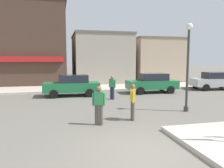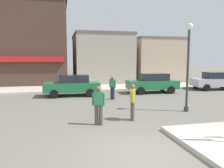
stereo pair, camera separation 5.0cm
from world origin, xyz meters
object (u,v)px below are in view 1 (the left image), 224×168
(lamp_post, at_px, (188,54))
(parked_car_nearest, at_px, (72,85))
(parked_car_second, at_px, (152,83))
(pedestrian_crossing_near, at_px, (112,87))
(pedestrian_crossing_far, at_px, (133,101))
(parked_car_third, at_px, (215,81))
(pedestrian_kerb_side, at_px, (99,104))

(lamp_post, xyz_separation_m, parked_car_nearest, (-5.48, 6.26, -2.15))
(parked_car_second, distance_m, pedestrian_crossing_near, 4.39)
(lamp_post, bearing_deg, parked_car_nearest, 131.18)
(parked_car_nearest, height_order, pedestrian_crossing_near, pedestrian_crossing_near)
(pedestrian_crossing_near, height_order, pedestrian_crossing_far, same)
(lamp_post, height_order, pedestrian_crossing_far, lamp_post)
(parked_car_second, xyz_separation_m, pedestrian_crossing_near, (-3.84, -2.14, 0.06))
(parked_car_third, relative_size, pedestrian_crossing_far, 2.59)
(parked_car_nearest, distance_m, parked_car_third, 12.55)
(parked_car_second, distance_m, pedestrian_kerb_side, 9.56)
(parked_car_second, bearing_deg, parked_car_nearest, -179.15)
(lamp_post, bearing_deg, pedestrian_crossing_far, -164.11)
(parked_car_nearest, xyz_separation_m, pedestrian_kerb_side, (0.66, -7.56, 0.06))
(parked_car_second, bearing_deg, parked_car_third, 3.52)
(lamp_post, height_order, parked_car_third, lamp_post)
(parked_car_nearest, relative_size, pedestrian_crossing_far, 2.51)
(parked_car_third, bearing_deg, pedestrian_crossing_near, -165.86)
(parked_car_second, bearing_deg, pedestrian_crossing_near, -150.86)
(parked_car_second, height_order, pedestrian_crossing_far, pedestrian_crossing_far)
(lamp_post, bearing_deg, parked_car_second, 81.88)
(pedestrian_kerb_side, bearing_deg, parked_car_third, 34.07)
(parked_car_nearest, height_order, pedestrian_crossing_far, pedestrian_crossing_far)
(parked_car_third, height_order, pedestrian_crossing_near, pedestrian_crossing_near)
(pedestrian_crossing_near, relative_size, pedestrian_crossing_far, 1.00)
(parked_car_second, relative_size, pedestrian_crossing_near, 2.51)
(lamp_post, distance_m, parked_car_second, 6.77)
(parked_car_nearest, relative_size, parked_car_third, 0.97)
(parked_car_second, distance_m, parked_car_third, 6.17)
(lamp_post, distance_m, pedestrian_kerb_side, 5.41)
(pedestrian_crossing_far, bearing_deg, parked_car_second, 60.33)
(parked_car_nearest, relative_size, pedestrian_crossing_near, 2.51)
(parked_car_nearest, bearing_deg, pedestrian_crossing_far, -72.68)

